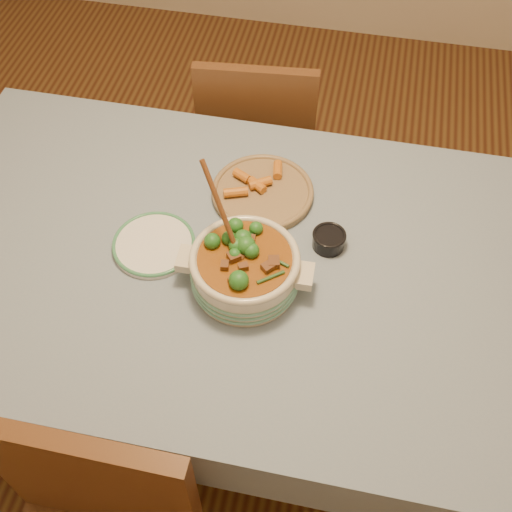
% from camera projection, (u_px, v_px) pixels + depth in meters
% --- Properties ---
extents(floor, '(4.50, 4.50, 0.00)m').
position_uv_depth(floor, '(222.00, 381.00, 2.31)').
color(floor, '#432113').
rests_on(floor, ground).
extents(dining_table, '(1.68, 1.08, 0.76)m').
position_uv_depth(dining_table, '(212.00, 274.00, 1.78)').
color(dining_table, brown).
rests_on(dining_table, floor).
extents(stew_casserole, '(0.35, 0.28, 0.33)m').
position_uv_depth(stew_casserole, '(245.00, 267.00, 1.60)').
color(stew_casserole, beige).
rests_on(stew_casserole, dining_table).
extents(white_plate, '(0.28, 0.28, 0.02)m').
position_uv_depth(white_plate, '(154.00, 244.00, 1.72)').
color(white_plate, white).
rests_on(white_plate, dining_table).
extents(condiment_bowl, '(0.11, 0.11, 0.05)m').
position_uv_depth(condiment_bowl, '(329.00, 239.00, 1.71)').
color(condiment_bowl, black).
rests_on(condiment_bowl, dining_table).
extents(fried_plate, '(0.37, 0.37, 0.05)m').
position_uv_depth(fried_plate, '(263.00, 191.00, 1.82)').
color(fried_plate, '#937951').
rests_on(fried_plate, dining_table).
extents(chair_far, '(0.44, 0.44, 0.87)m').
position_uv_depth(chair_far, '(259.00, 137.00, 2.37)').
color(chair_far, brown).
rests_on(chair_far, floor).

